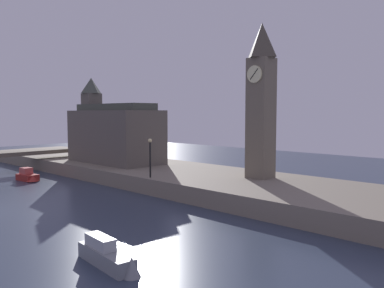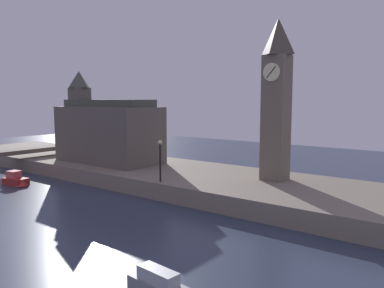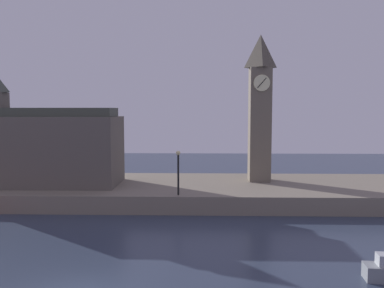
{
  "view_description": "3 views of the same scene",
  "coord_description": "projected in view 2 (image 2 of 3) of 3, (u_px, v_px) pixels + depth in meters",
  "views": [
    {
      "loc": [
        32.1,
        -8.7,
        7.44
      ],
      "look_at": [
        6.07,
        17.9,
        4.56
      ],
      "focal_mm": 37.29,
      "sensor_mm": 36.0,
      "label": 1
    },
    {
      "loc": [
        26.22,
        -9.76,
        8.62
      ],
      "look_at": [
        5.69,
        16.72,
        4.75
      ],
      "focal_mm": 36.35,
      "sensor_mm": 36.0,
      "label": 2
    },
    {
      "loc": [
        5.71,
        -17.42,
        8.39
      ],
      "look_at": [
        4.8,
        16.23,
        5.53
      ],
      "focal_mm": 37.72,
      "sensor_mm": 36.0,
      "label": 3
    }
  ],
  "objects": [
    {
      "name": "far_embankment",
      "position": [
        168.0,
        176.0,
        40.23
      ],
      "size": [
        70.0,
        12.0,
        1.5
      ],
      "primitive_type": "cube",
      "color": "slate",
      "rests_on": "ground"
    },
    {
      "name": "clock_tower",
      "position": [
        276.0,
        98.0,
        33.77
      ],
      "size": [
        2.22,
        2.27,
        14.02
      ],
      "color": "#6B6051",
      "rests_on": "far_embankment"
    },
    {
      "name": "parliament_hall",
      "position": [
        106.0,
        131.0,
        44.42
      ],
      "size": [
        12.46,
        5.9,
        10.49
      ],
      "color": "#5B544C",
      "rests_on": "far_embankment"
    },
    {
      "name": "streetlamp",
      "position": [
        160.0,
        156.0,
        33.49
      ],
      "size": [
        0.36,
        0.36,
        3.62
      ],
      "color": "black",
      "rests_on": "far_embankment"
    },
    {
      "name": "boat_dinghy_red",
      "position": [
        17.0,
        180.0,
        39.11
      ],
      "size": [
        3.32,
        1.72,
        1.4
      ],
      "color": "maroon",
      "rests_on": "ground"
    }
  ]
}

